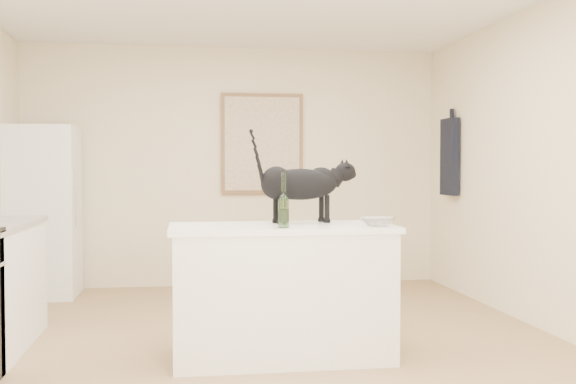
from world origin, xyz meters
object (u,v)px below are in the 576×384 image
at_px(glass_bowl, 378,222).
at_px(wine_bottle, 284,202).
at_px(black_cat, 300,188).
at_px(fridge, 42,212).

bearing_deg(glass_bowl, wine_bottle, -178.09).
relative_size(black_cat, wine_bottle, 2.12).
bearing_deg(wine_bottle, black_cat, 64.97).
relative_size(fridge, wine_bottle, 5.24).
bearing_deg(black_cat, fridge, 121.63).
relative_size(black_cat, glass_bowl, 2.88).
xyz_separation_m(black_cat, wine_bottle, (-0.17, -0.36, -0.08)).
height_order(wine_bottle, glass_bowl, wine_bottle).
xyz_separation_m(wine_bottle, glass_bowl, (0.63, 0.02, -0.13)).
xyz_separation_m(fridge, wine_bottle, (2.03, -2.76, 0.21)).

